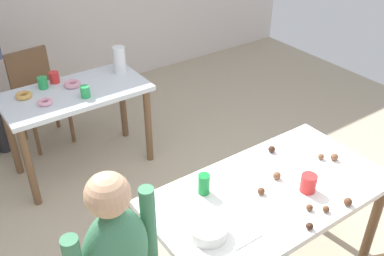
# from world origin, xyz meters

# --- Properties ---
(dining_table_near) EXTENTS (1.39, 0.75, 0.75)m
(dining_table_near) POSITION_xyz_m (0.08, -0.04, 0.66)
(dining_table_near) COLOR white
(dining_table_near) RESTS_ON ground_plane
(dining_table_far) EXTENTS (1.15, 0.60, 0.75)m
(dining_table_far) POSITION_xyz_m (-0.37, 1.74, 0.63)
(dining_table_far) COLOR silver
(dining_table_far) RESTS_ON ground_plane
(chair_far_table) EXTENTS (0.43, 0.43, 0.87)m
(chair_far_table) POSITION_xyz_m (-0.51, 2.40, 0.50)
(chair_far_table) COLOR brown
(chair_far_table) RESTS_ON ground_plane
(mixing_bowl) EXTENTS (0.19, 0.19, 0.07)m
(mixing_bowl) POSITION_xyz_m (-0.42, -0.12, 0.78)
(mixing_bowl) COLOR white
(mixing_bowl) RESTS_ON dining_table_near
(soda_can) EXTENTS (0.07, 0.07, 0.12)m
(soda_can) POSITION_xyz_m (-0.25, 0.15, 0.81)
(soda_can) COLOR #198438
(soda_can) RESTS_ON dining_table_near
(fork_near) EXTENTS (0.17, 0.02, 0.01)m
(fork_near) POSITION_xyz_m (-0.29, -0.27, 0.75)
(fork_near) COLOR silver
(fork_near) RESTS_ON dining_table_near
(cup_near_0) EXTENTS (0.09, 0.09, 0.11)m
(cup_near_0) POSITION_xyz_m (0.24, -0.16, 0.80)
(cup_near_0) COLOR red
(cup_near_0) RESTS_ON dining_table_near
(cake_ball_0) EXTENTS (0.04, 0.04, 0.04)m
(cake_ball_0) POSITION_xyz_m (0.19, -0.34, 0.77)
(cake_ball_0) COLOR brown
(cake_ball_0) RESTS_ON dining_table_near
(cake_ball_1) EXTENTS (0.05, 0.05, 0.05)m
(cake_ball_1) POSITION_xyz_m (0.59, -0.06, 0.77)
(cake_ball_1) COLOR brown
(cake_ball_1) RESTS_ON dining_table_near
(cake_ball_2) EXTENTS (0.04, 0.04, 0.04)m
(cake_ball_2) POSITION_xyz_m (0.33, 0.22, 0.77)
(cake_ball_2) COLOR #3D2319
(cake_ball_2) RESTS_ON dining_table_near
(cake_ball_3) EXTENTS (0.05, 0.05, 0.05)m
(cake_ball_3) POSITION_xyz_m (0.17, 0.01, 0.77)
(cake_ball_3) COLOR brown
(cake_ball_3) RESTS_ON dining_table_near
(cake_ball_4) EXTENTS (0.04, 0.04, 0.04)m
(cake_ball_4) POSITION_xyz_m (0.13, -0.28, 0.77)
(cake_ball_4) COLOR brown
(cake_ball_4) RESTS_ON dining_table_near
(cake_ball_5) EXTENTS (0.04, 0.04, 0.04)m
(cake_ball_5) POSITION_xyz_m (0.53, -0.01, 0.77)
(cake_ball_5) COLOR brown
(cake_ball_5) RESTS_ON dining_table_near
(cake_ball_6) EXTENTS (0.05, 0.05, 0.05)m
(cake_ball_6) POSITION_xyz_m (0.33, -0.37, 0.77)
(cake_ball_6) COLOR brown
(cake_ball_6) RESTS_ON dining_table_near
(cake_ball_7) EXTENTS (0.04, 0.04, 0.04)m
(cake_ball_7) POSITION_xyz_m (0.01, -0.04, 0.77)
(cake_ball_7) COLOR brown
(cake_ball_7) RESTS_ON dining_table_near
(cake_ball_8) EXTENTS (0.04, 0.04, 0.04)m
(cake_ball_8) POSITION_xyz_m (0.03, -0.37, 0.77)
(cake_ball_8) COLOR #3D2319
(cake_ball_8) RESTS_ON dining_table_near
(pitcher_far) EXTENTS (0.11, 0.11, 0.23)m
(pitcher_far) POSITION_xyz_m (0.09, 1.83, 0.87)
(pitcher_far) COLOR white
(pitcher_far) RESTS_ON dining_table_far
(cup_far_0) EXTENTS (0.08, 0.08, 0.10)m
(cup_far_0) POSITION_xyz_m (-0.56, 1.92, 0.80)
(cup_far_0) COLOR green
(cup_far_0) RESTS_ON dining_table_far
(cup_far_1) EXTENTS (0.07, 0.07, 0.09)m
(cup_far_1) POSITION_xyz_m (-0.34, 1.58, 0.80)
(cup_far_1) COLOR green
(cup_far_1) RESTS_ON dining_table_far
(cup_far_2) EXTENTS (0.08, 0.08, 0.09)m
(cup_far_2) POSITION_xyz_m (-0.44, 1.97, 0.80)
(cup_far_2) COLOR red
(cup_far_2) RESTS_ON dining_table_far
(donut_far_0) EXTENTS (0.13, 0.13, 0.04)m
(donut_far_0) POSITION_xyz_m (-0.73, 1.85, 0.77)
(donut_far_0) COLOR gold
(donut_far_0) RESTS_ON dining_table_far
(donut_far_1) EXTENTS (0.14, 0.14, 0.04)m
(donut_far_1) POSITION_xyz_m (-0.35, 1.82, 0.77)
(donut_far_1) COLOR pink
(donut_far_1) RESTS_ON dining_table_far
(donut_far_2) EXTENTS (0.11, 0.11, 0.03)m
(donut_far_2) POSITION_xyz_m (-0.63, 1.65, 0.77)
(donut_far_2) COLOR pink
(donut_far_2) RESTS_ON dining_table_far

